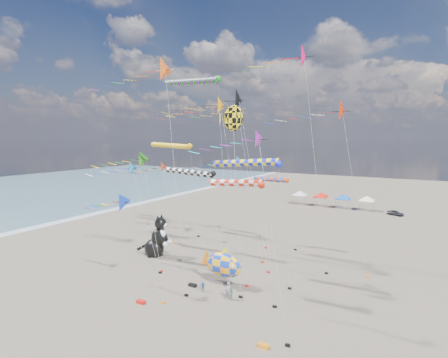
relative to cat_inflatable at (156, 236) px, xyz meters
name	(u,v)px	position (x,y,z in m)	size (l,w,h in m)	color
ground	(146,330)	(11.31, -14.35, -2.88)	(260.00, 260.00, 0.00)	brown
delta_kite_0	(232,144)	(17.48, -10.76, 12.51)	(9.89, 1.59, 16.64)	purple
delta_kite_1	(125,172)	(-0.87, -4.34, 8.91)	(11.56, 1.82, 13.11)	#1B81DF
delta_kite_2	(138,162)	(0.89, -3.91, 10.17)	(10.91, 2.35, 14.52)	#268319
delta_kite_3	(291,60)	(16.51, 5.24, 21.94)	(16.26, 2.89, 26.53)	#F60A58
delta_kite_4	(201,109)	(9.17, -2.58, 16.17)	(13.17, 2.09, 20.46)	orange
delta_kite_5	(154,75)	(6.94, -7.65, 19.20)	(12.56, 2.40, 23.60)	#F05717
delta_kite_6	(228,114)	(8.27, 4.92, 16.09)	(13.49, 2.20, 20.43)	orange
delta_kite_7	(237,101)	(11.06, 2.21, 17.33)	(14.89, 2.94, 21.92)	black
delta_kite_8	(340,113)	(22.02, 6.39, 15.80)	(12.02, 2.63, 20.24)	red
delta_kite_9	(155,169)	(-4.86, 5.75, 8.23)	(8.58, 1.79, 12.37)	red
delta_kite_10	(128,205)	(5.33, -10.06, 6.41)	(9.37, 2.01, 10.60)	#1436C4
delta_kite_11	(236,164)	(6.51, 10.58, 9.19)	(11.26, 1.95, 13.41)	#189FD1
windsock_0	(249,163)	(14.16, -0.90, 10.27)	(9.33, 0.81, 13.61)	#1321C6
windsock_1	(273,180)	(11.86, 11.82, 6.96)	(6.63, 0.70, 10.27)	#D0450E
windsock_2	(172,146)	(-5.36, 10.67, 11.67)	(9.59, 0.81, 15.02)	#FDB015
windsock_3	(239,184)	(15.29, -5.45, 8.63)	(7.19, 0.72, 11.94)	red
windsock_4	(191,173)	(3.57, 3.32, 8.35)	(9.39, 0.79, 11.67)	black
windsock_5	(194,82)	(3.47, 4.29, 20.37)	(10.07, 0.92, 23.79)	#177F1A
angelfish_kite	(231,120)	(13.28, -3.26, 14.86)	(3.74, 3.02, 19.20)	yellow
cat_inflatable	(156,236)	(0.00, 0.00, 0.00)	(4.26, 2.13, 5.75)	black
fish_inflatable	(223,265)	(12.57, -3.64, -0.50)	(5.57, 2.21, 4.50)	blue
person_adult	(229,291)	(14.65, -6.22, -1.99)	(0.64, 0.42, 1.76)	gray
child_green	(231,294)	(14.79, -6.11, -2.25)	(0.61, 0.47, 1.25)	#248C3D
child_blue	(203,286)	(11.41, -5.94, -2.32)	(0.66, 0.27, 1.12)	blue
kite_bag_0	(263,346)	(20.79, -11.83, -2.73)	(0.90, 0.44, 0.30)	orange
kite_bag_1	(141,302)	(7.66, -11.10, -2.73)	(0.90, 0.44, 0.30)	red
kite_bag_2	(193,285)	(9.77, -5.45, -2.73)	(0.90, 0.44, 0.30)	black
tent_row	(332,194)	(12.81, 45.65, 0.27)	(19.20, 4.20, 3.80)	silver
parked_car	(395,213)	(26.14, 43.65, -2.33)	(1.29, 3.21, 1.09)	#26262D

